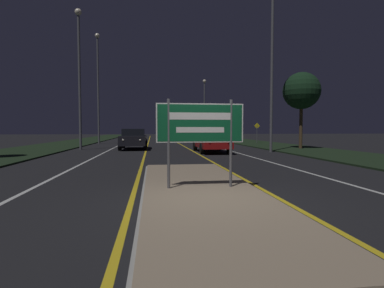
# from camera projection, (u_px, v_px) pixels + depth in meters

# --- Properties ---
(ground_plane) EXTENTS (160.00, 160.00, 0.00)m
(ground_plane) POSITION_uv_depth(u_px,v_px,m) (207.00, 201.00, 6.36)
(ground_plane) COLOR black
(median_island) EXTENTS (2.80, 9.57, 0.10)m
(median_island) POSITION_uv_depth(u_px,v_px,m) (200.00, 190.00, 7.28)
(median_island) COLOR #999993
(median_island) RESTS_ON ground_plane
(verge_left) EXTENTS (5.00, 100.00, 0.08)m
(verge_left) POSITION_uv_depth(u_px,v_px,m) (51.00, 147.00, 24.90)
(verge_left) COLOR black
(verge_left) RESTS_ON ground_plane
(verge_right) EXTENTS (5.00, 100.00, 0.08)m
(verge_right) POSITION_uv_depth(u_px,v_px,m) (269.00, 145.00, 27.40)
(verge_right) COLOR black
(verge_right) RESTS_ON ground_plane
(centre_line_yellow_left) EXTENTS (0.12, 70.00, 0.01)m
(centre_line_yellow_left) POSITION_uv_depth(u_px,v_px,m) (148.00, 144.00, 30.90)
(centre_line_yellow_left) COLOR gold
(centre_line_yellow_left) RESTS_ON ground_plane
(centre_line_yellow_right) EXTENTS (0.12, 70.00, 0.01)m
(centre_line_yellow_right) POSITION_uv_depth(u_px,v_px,m) (179.00, 143.00, 31.31)
(centre_line_yellow_right) COLOR gold
(centre_line_yellow_right) RESTS_ON ground_plane
(lane_line_white_left) EXTENTS (0.12, 70.00, 0.01)m
(lane_line_white_left) POSITION_uv_depth(u_px,v_px,m) (122.00, 144.00, 30.55)
(lane_line_white_left) COLOR silver
(lane_line_white_left) RESTS_ON ground_plane
(lane_line_white_right) EXTENTS (0.12, 70.00, 0.01)m
(lane_line_white_right) POSITION_uv_depth(u_px,v_px,m) (203.00, 143.00, 31.66)
(lane_line_white_right) COLOR silver
(lane_line_white_right) RESTS_ON ground_plane
(edge_line_white_left) EXTENTS (0.10, 70.00, 0.01)m
(edge_line_white_left) POSITION_uv_depth(u_px,v_px,m) (92.00, 144.00, 30.16)
(edge_line_white_left) COLOR silver
(edge_line_white_left) RESTS_ON ground_plane
(edge_line_white_right) EXTENTS (0.10, 70.00, 0.01)m
(edge_line_white_right) POSITION_uv_depth(u_px,v_px,m) (231.00, 143.00, 32.05)
(edge_line_white_right) COLOR silver
(edge_line_white_right) RESTS_ON ground_plane
(highway_sign) EXTENTS (2.12, 0.07, 2.13)m
(highway_sign) POSITION_uv_depth(u_px,v_px,m) (200.00, 126.00, 7.19)
(highway_sign) COLOR #56565B
(highway_sign) RESTS_ON median_island
(streetlight_left_near) EXTENTS (0.49, 0.49, 10.08)m
(streetlight_left_near) POSITION_uv_depth(u_px,v_px,m) (79.00, 64.00, 21.48)
(streetlight_left_near) COLOR #56565B
(streetlight_left_near) RESTS_ON ground_plane
(streetlight_left_far) EXTENTS (0.46, 0.46, 11.08)m
(streetlight_left_far) POSITION_uv_depth(u_px,v_px,m) (98.00, 79.00, 30.14)
(streetlight_left_far) COLOR #56565B
(streetlight_left_far) RESTS_ON ground_plane
(streetlight_right_near) EXTENTS (0.53, 0.53, 11.09)m
(streetlight_right_near) POSITION_uv_depth(u_px,v_px,m) (272.00, 44.00, 19.18)
(streetlight_right_near) COLOR #56565B
(streetlight_right_near) RESTS_ON ground_plane
(streetlight_right_far) EXTENTS (0.49, 0.49, 8.74)m
(streetlight_right_far) POSITION_uv_depth(u_px,v_px,m) (204.00, 102.00, 43.92)
(streetlight_right_far) COLOR #56565B
(streetlight_right_far) RESTS_ON ground_plane
(car_receding_0) EXTENTS (1.90, 4.80, 1.49)m
(car_receding_0) POSITION_uv_depth(u_px,v_px,m) (211.00, 140.00, 19.42)
(car_receding_0) COLOR maroon
(car_receding_0) RESTS_ON ground_plane
(car_receding_1) EXTENTS (1.91, 4.44, 1.43)m
(car_receding_1) POSITION_uv_depth(u_px,v_px,m) (212.00, 136.00, 33.65)
(car_receding_1) COLOR black
(car_receding_1) RESTS_ON ground_plane
(car_receding_2) EXTENTS (1.87, 4.22, 1.32)m
(car_receding_2) POSITION_uv_depth(u_px,v_px,m) (176.00, 134.00, 44.40)
(car_receding_2) COLOR silver
(car_receding_2) RESTS_ON ground_plane
(car_approaching_0) EXTENTS (1.96, 4.45, 1.52)m
(car_approaching_0) POSITION_uv_depth(u_px,v_px,m) (134.00, 138.00, 22.37)
(car_approaching_0) COLOR black
(car_approaching_0) RESTS_ON ground_plane
(warning_sign) EXTENTS (0.60, 0.06, 2.05)m
(warning_sign) POSITION_uv_depth(u_px,v_px,m) (257.00, 131.00, 30.21)
(warning_sign) COLOR #56565B
(warning_sign) RESTS_ON verge_right
(roadside_palm_right) EXTENTS (2.68, 2.68, 5.55)m
(roadside_palm_right) POSITION_uv_depth(u_px,v_px,m) (302.00, 91.00, 21.78)
(roadside_palm_right) COLOR #4C3823
(roadside_palm_right) RESTS_ON verge_right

